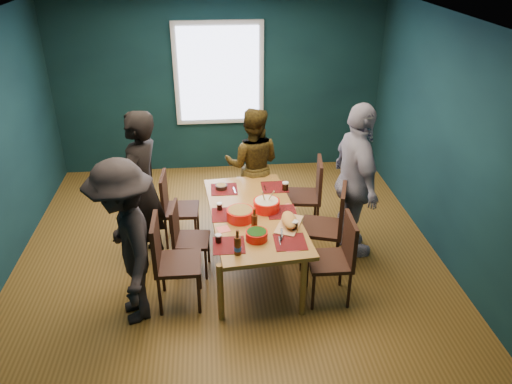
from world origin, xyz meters
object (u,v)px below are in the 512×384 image
at_px(chair_right_mid, 331,221).
at_px(bowl_dumpling, 266,205).
at_px(person_right, 356,182).
at_px(person_near_left, 126,244).
at_px(cutting_board, 289,221).
at_px(chair_left_near, 168,256).
at_px(chair_left_far, 173,204).
at_px(dining_table, 254,219).
at_px(chair_left_mid, 184,234).
at_px(person_far_left, 141,189).
at_px(person_back, 253,165).
at_px(bowl_herbs, 257,235).
at_px(bowl_salad, 240,214).
at_px(chair_right_far, 310,190).
at_px(chair_right_near, 339,253).

relative_size(chair_right_mid, bowl_dumpling, 3.40).
bearing_deg(bowl_dumpling, person_right, 8.03).
bearing_deg(person_near_left, cutting_board, 88.24).
distance_m(chair_left_near, cutting_board, 1.30).
bearing_deg(chair_left_far, dining_table, -31.14).
bearing_deg(chair_left_mid, chair_right_mid, 4.09).
height_order(person_near_left, cutting_board, person_near_left).
xyz_separation_m(chair_right_mid, person_right, (0.32, 0.26, 0.34)).
bearing_deg(dining_table, chair_right_mid, -8.59).
xyz_separation_m(person_far_left, bowl_dumpling, (1.38, -0.24, -0.14)).
bearing_deg(chair_left_mid, dining_table, 6.22).
bearing_deg(person_back, chair_left_far, 38.04).
xyz_separation_m(chair_left_near, bowl_dumpling, (1.06, 0.62, 0.19)).
xyz_separation_m(dining_table, person_far_left, (-1.23, 0.30, 0.27)).
distance_m(person_back, bowl_herbs, 1.67).
relative_size(chair_left_far, bowl_salad, 3.11).
distance_m(chair_left_near, bowl_salad, 0.89).
bearing_deg(chair_right_far, person_right, -44.83).
relative_size(chair_left_near, bowl_herbs, 4.46).
distance_m(chair_right_near, bowl_salad, 1.11).
xyz_separation_m(chair_left_near, person_far_left, (-0.32, 0.86, 0.33)).
xyz_separation_m(person_right, cutting_board, (-0.84, -0.50, -0.17)).
xyz_separation_m(dining_table, bowl_dumpling, (0.14, 0.07, 0.13)).
distance_m(chair_right_far, bowl_salad, 1.29).
height_order(chair_left_mid, chair_left_near, chair_left_near).
distance_m(chair_left_far, chair_left_mid, 0.65).
distance_m(person_near_left, bowl_salad, 1.27).
xyz_separation_m(chair_left_mid, chair_right_mid, (1.64, -0.04, 0.09)).
relative_size(person_right, person_near_left, 1.09).
height_order(dining_table, cutting_board, cutting_board).
bearing_deg(chair_left_mid, person_near_left, -120.45).
height_order(person_back, person_right, person_right).
xyz_separation_m(chair_left_far, cutting_board, (1.27, -0.91, 0.23)).
height_order(chair_right_mid, person_near_left, person_near_left).
bearing_deg(chair_left_mid, chair_left_far, 108.36).
relative_size(chair_left_mid, chair_right_far, 0.87).
xyz_separation_m(person_near_left, bowl_herbs, (1.26, 0.18, -0.09)).
distance_m(person_far_left, bowl_salad, 1.16).
bearing_deg(chair_right_far, person_near_left, -136.90).
relative_size(chair_left_mid, person_far_left, 0.47).
height_order(dining_table, person_right, person_right).
bearing_deg(chair_right_mid, dining_table, -165.83).
bearing_deg(dining_table, chair_left_mid, 175.48).
height_order(chair_left_near, person_right, person_right).
bearing_deg(person_back, chair_right_mid, 133.27).
distance_m(dining_table, bowl_salad, 0.24).
xyz_separation_m(chair_left_mid, bowl_herbs, (0.76, -0.51, 0.26)).
relative_size(chair_left_far, chair_right_far, 0.94).
height_order(chair_left_far, bowl_dumpling, bowl_dumpling).
xyz_separation_m(chair_right_mid, bowl_salad, (-1.02, -0.07, 0.19)).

